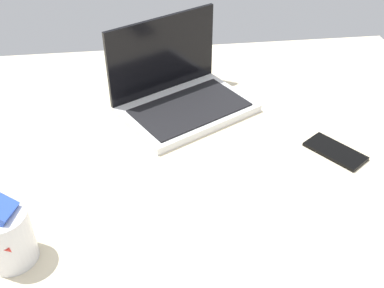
# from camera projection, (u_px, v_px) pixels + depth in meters

# --- Properties ---
(bed_mattress) EXTENTS (1.80, 1.40, 0.18)m
(bed_mattress) POSITION_uv_depth(u_px,v_px,m) (131.00, 220.00, 1.04)
(bed_mattress) COLOR beige
(bed_mattress) RESTS_ON ground
(laptop) EXTENTS (0.40, 0.36, 0.23)m
(laptop) POSITION_uv_depth(u_px,v_px,m) (180.00, 93.00, 1.22)
(laptop) COLOR silver
(laptop) RESTS_ON bed_mattress
(snack_cup) EXTENTS (0.09, 0.09, 0.14)m
(snack_cup) POSITION_uv_depth(u_px,v_px,m) (7.00, 236.00, 0.80)
(snack_cup) COLOR silver
(snack_cup) RESTS_ON bed_mattress
(cell_phone) EXTENTS (0.14, 0.15, 0.01)m
(cell_phone) POSITION_uv_depth(u_px,v_px,m) (335.00, 151.00, 1.09)
(cell_phone) COLOR black
(cell_phone) RESTS_ON bed_mattress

